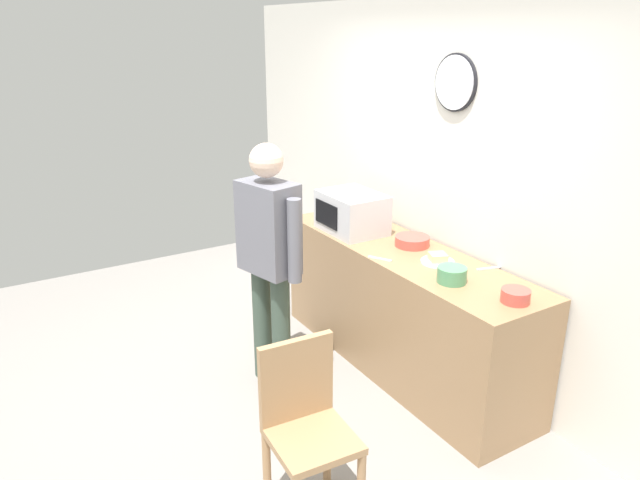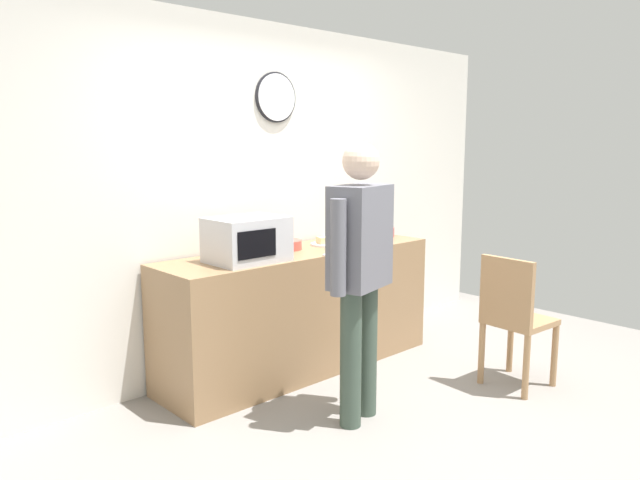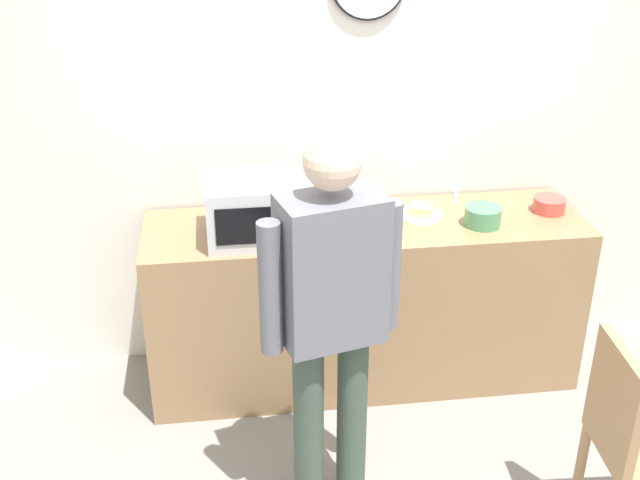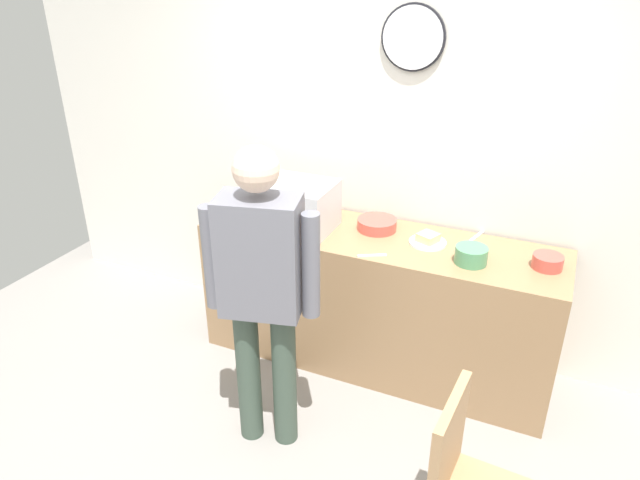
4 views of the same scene
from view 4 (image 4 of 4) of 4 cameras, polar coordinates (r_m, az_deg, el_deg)
The scene contains 10 objects.
back_wall at distance 3.79m, azimuth 6.62°, elevation 8.09°, with size 5.40×0.13×2.60m.
kitchen_counter at distance 3.79m, azimuth 5.51°, elevation -5.98°, with size 2.24×0.62×0.92m, color #93704C.
microwave at distance 3.62m, azimuth -2.66°, elevation 3.39°, with size 0.50×0.39×0.30m.
sandwich_plate at distance 3.52m, azimuth 10.54°, elevation -0.02°, with size 0.22×0.22×0.07m.
salad_bowl at distance 3.34m, azimuth 14.63°, elevation -1.45°, with size 0.18×0.18×0.10m, color #4C8E60.
cereal_bowl at distance 3.66m, azimuth 5.62°, elevation 1.55°, with size 0.25×0.25×0.07m, color #C64C42.
mixing_bowl at distance 3.43m, azimuth 21.46°, elevation -2.00°, with size 0.17×0.17×0.08m, color #C64C42.
fork_utensil at distance 3.34m, azimuth 5.12°, elevation -1.53°, with size 0.17×0.02×0.01m, color silver.
spoon_utensil at distance 3.68m, azimuth 15.13°, elevation 0.36°, with size 0.17×0.02×0.01m, color silver.
person_standing at distance 2.91m, azimuth -5.75°, elevation -4.29°, with size 0.58×0.33×1.71m.
Camera 4 is at (1.06, -1.84, 2.47)m, focal length 32.57 mm.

